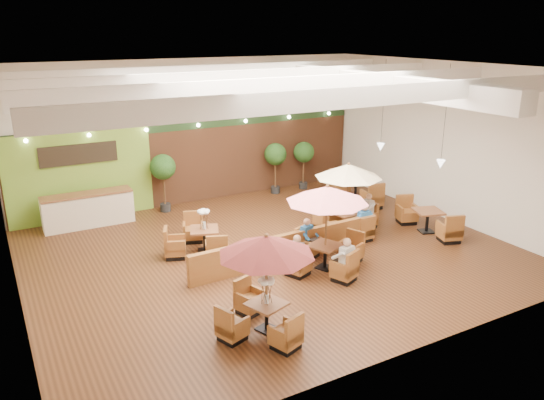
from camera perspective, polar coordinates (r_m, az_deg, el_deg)
room at (r=16.39m, az=-1.39°, el=7.75°), size 14.04×14.00×5.52m
service_counter at (r=19.33m, az=-19.16°, el=-1.00°), size 3.00×0.75×1.18m
booth_divider at (r=15.56m, az=1.91°, el=-5.11°), size 6.38×0.41×0.88m
table_0 at (r=11.62m, az=-0.83°, el=-6.70°), size 2.30×2.43×2.36m
table_1 at (r=14.73m, az=5.89°, el=-1.25°), size 2.60×2.60×2.50m
table_2 at (r=17.56m, az=8.15°, el=1.64°), size 2.34×2.34×2.41m
table_3 at (r=16.27m, az=-8.07°, el=-4.20°), size 1.88×2.68×1.52m
table_4 at (r=18.51m, az=16.35°, el=-2.24°), size 1.11×2.76×0.98m
table_5 at (r=21.25m, az=8.95°, el=0.96°), size 1.06×2.85×1.04m
topiary_0 at (r=19.83m, az=-11.65°, el=3.26°), size 0.94×0.94×2.18m
topiary_1 at (r=21.67m, az=0.37°, el=4.73°), size 0.91×0.91×2.11m
topiary_2 at (r=22.38m, az=3.44°, el=4.96°), size 0.87×0.87×2.02m
diner_0 at (r=14.39m, az=7.84°, el=-5.88°), size 0.43×0.39×0.80m
diner_1 at (r=15.77m, az=3.89°, el=-3.64°), size 0.41×0.37×0.75m
diner_2 at (r=14.61m, az=2.82°, el=-5.43°), size 0.39×0.42×0.75m
diner_3 at (r=17.18m, az=9.78°, el=-1.96°), size 0.40×0.32×0.80m
diner_4 at (r=18.35m, az=10.22°, el=-0.73°), size 0.29×0.36×0.75m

